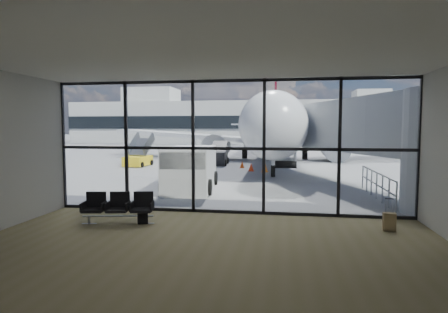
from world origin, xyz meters
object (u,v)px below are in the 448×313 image
(suitcase, at_px, (389,222))
(airliner, at_px, (275,127))
(backpack, at_px, (143,217))
(seating_row, at_px, (119,206))
(service_van, at_px, (190,168))
(belt_loader, at_px, (218,157))
(mobile_stairs, at_px, (138,159))

(suitcase, distance_m, airliner, 26.20)
(backpack, xyz_separation_m, airliner, (3.33, 26.09, 2.74))
(seating_row, bearing_deg, airliner, 71.07)
(service_van, bearing_deg, backpack, -94.48)
(backpack, bearing_deg, airliner, 58.82)
(service_van, bearing_deg, seating_row, -101.27)
(seating_row, bearing_deg, backpack, -10.04)
(belt_loader, xyz_separation_m, mobile_stairs, (-5.83, -2.00, -0.11))
(seating_row, height_order, suitcase, seating_row)
(backpack, distance_m, mobile_stairs, 17.95)
(service_van, xyz_separation_m, belt_loader, (-0.87, 12.28, -0.41))
(seating_row, distance_m, belt_loader, 18.61)
(seating_row, bearing_deg, service_van, 74.16)
(service_van, height_order, belt_loader, service_van)
(backpack, distance_m, service_van, 6.38)
(backpack, xyz_separation_m, mobile_stairs, (-6.81, 16.61, 0.28))
(service_van, distance_m, mobile_stairs, 12.28)
(airliner, bearing_deg, belt_loader, -120.97)
(backpack, relative_size, airliner, 0.01)
(airliner, distance_m, mobile_stairs, 14.10)
(service_van, height_order, mobile_stairs, mobile_stairs)
(airliner, relative_size, belt_loader, 9.34)
(seating_row, height_order, service_van, service_van)
(backpack, height_order, suitcase, suitcase)
(airliner, xyz_separation_m, service_van, (-3.44, -19.76, -1.94))
(seating_row, xyz_separation_m, backpack, (0.75, -0.00, -0.30))
(seating_row, distance_m, suitcase, 7.87)
(mobile_stairs, bearing_deg, seating_row, -67.56)
(backpack, bearing_deg, belt_loader, 69.12)
(service_van, bearing_deg, mobile_stairs, 117.64)
(belt_loader, bearing_deg, airliner, 56.44)
(suitcase, height_order, service_van, service_van)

